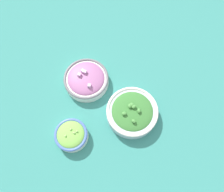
# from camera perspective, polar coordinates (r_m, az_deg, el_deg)

# --- Properties ---
(ground_plane) EXTENTS (3.00, 3.00, 0.00)m
(ground_plane) POSITION_cam_1_polar(r_m,az_deg,el_deg) (0.97, 0.00, -0.63)
(ground_plane) COLOR #337F75
(bowl_broccoli) EXTENTS (0.21, 0.21, 0.08)m
(bowl_broccoli) POSITION_cam_1_polar(r_m,az_deg,el_deg) (0.91, 5.25, -4.22)
(bowl_broccoli) COLOR #B2C1CC
(bowl_broccoli) RESTS_ON ground_plane
(bowl_lettuce) EXTENTS (0.13, 0.13, 0.07)m
(bowl_lettuce) POSITION_cam_1_polar(r_m,az_deg,el_deg) (0.91, -10.60, -9.98)
(bowl_lettuce) COLOR silver
(bowl_lettuce) RESTS_ON ground_plane
(bowl_red_onion) EXTENTS (0.20, 0.20, 0.07)m
(bowl_red_onion) POSITION_cam_1_polar(r_m,az_deg,el_deg) (0.98, -6.73, 4.33)
(bowl_red_onion) COLOR silver
(bowl_red_onion) RESTS_ON ground_plane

